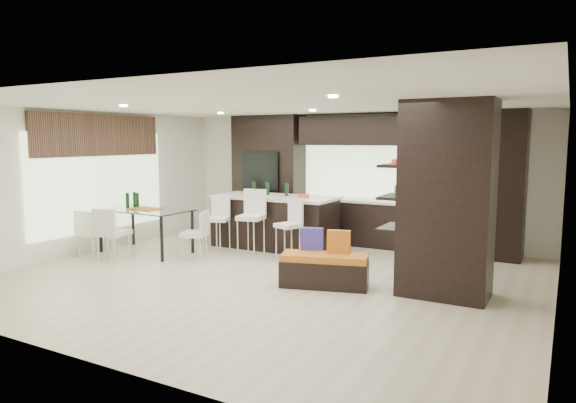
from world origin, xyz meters
The scene contains 22 objects.
ground centered at (0.00, 0.00, 0.00)m, with size 8.00×8.00×0.00m, color beige.
back_wall centered at (0.00, 3.50, 1.35)m, with size 8.00×0.02×2.70m, color white.
left_wall centered at (-4.00, 0.00, 1.35)m, with size 0.02×7.00×2.70m, color white.
right_wall centered at (4.00, 0.00, 1.35)m, with size 0.02×7.00×2.70m, color white.
ceiling centered at (0.00, 0.00, 2.70)m, with size 8.00×7.00×0.02m, color white.
window_left centered at (-3.96, 0.20, 1.35)m, with size 0.04×3.20×1.90m, color #B2D199.
window_back centered at (0.60, 3.46, 1.55)m, with size 3.40×0.04×1.20m, color #B2D199.
stone_accent centered at (-3.93, 0.20, 2.25)m, with size 0.08×3.00×0.80m, color brown.
ceiling_spots centered at (0.00, 0.25, 2.68)m, with size 4.00×3.00×0.02m, color white.
back_cabinetry centered at (0.50, 3.17, 1.35)m, with size 6.80×0.68×2.70m, color black.
refrigerator centered at (-1.90, 3.12, 0.95)m, with size 0.90×0.68×1.90m, color black.
partition_column centered at (2.60, 0.40, 1.35)m, with size 1.20×0.80×2.70m, color black.
kitchen_island centered at (-1.10, 2.03, 0.53)m, with size 2.52×1.09×1.05m, color black.
stool_left centered at (-1.87, 1.19, 0.44)m, with size 0.39×0.39×0.87m, color silver.
stool_mid centered at (-1.10, 1.16, 0.50)m, with size 0.44×0.44×1.00m, color silver.
stool_right centered at (-0.32, 1.19, 0.44)m, with size 0.39×0.39×0.87m, color silver.
bench centered at (0.96, -0.03, 0.25)m, with size 1.28×0.49×0.49m, color black.
floor_vase centered at (2.30, 1.02, 0.54)m, with size 0.40×0.40×1.09m, color #4D553D, non-canonical shape.
dining_table centered at (-3.02, 0.43, 0.42)m, with size 1.75×0.99×0.84m, color white.
chair_near centered at (-3.02, -0.38, 0.45)m, with size 0.48×0.48×0.89m, color silver.
chair_far centered at (-3.57, -0.36, 0.41)m, with size 0.44×0.44×0.82m, color silver.
chair_end centered at (-1.85, 0.43, 0.40)m, with size 0.44×0.44×0.81m, color silver.
Camera 1 is at (4.05, -6.77, 2.17)m, focal length 32.00 mm.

